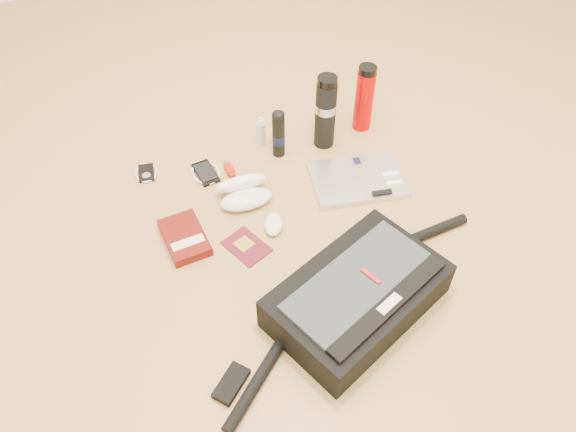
{
  "coord_description": "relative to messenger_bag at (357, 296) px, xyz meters",
  "views": [
    {
      "loc": [
        -0.45,
        -1.08,
        1.43
      ],
      "look_at": [
        -0.02,
        0.05,
        0.06
      ],
      "focal_mm": 35.0,
      "sensor_mm": 36.0,
      "label": 1
    }
  ],
  "objects": [
    {
      "name": "ground",
      "position": [
        -0.05,
        0.31,
        -0.07
      ],
      "size": [
        4.0,
        4.0,
        0.0
      ],
      "primitive_type": "plane",
      "color": "tan",
      "rests_on": "ground"
    },
    {
      "name": "messenger_bag",
      "position": [
        0.0,
        0.0,
        0.0
      ],
      "size": [
        0.96,
        0.48,
        0.14
      ],
      "rotation": [
        0.0,
        0.0,
        0.4
      ],
      "color": "black",
      "rests_on": "ground"
    },
    {
      "name": "laptop",
      "position": [
        0.24,
        0.48,
        -0.05
      ],
      "size": [
        0.36,
        0.28,
        0.03
      ],
      "rotation": [
        0.0,
        0.0,
        -0.16
      ],
      "color": "silver",
      "rests_on": "ground"
    },
    {
      "name": "book",
      "position": [
        -0.41,
        0.43,
        -0.05
      ],
      "size": [
        0.14,
        0.2,
        0.04
      ],
      "rotation": [
        0.0,
        0.0,
        0.09
      ],
      "color": "#4F0D08",
      "rests_on": "ground"
    },
    {
      "name": "passport",
      "position": [
        -0.23,
        0.34,
        -0.06
      ],
      "size": [
        0.15,
        0.17,
        0.01
      ],
      "rotation": [
        0.0,
        0.0,
        0.42
      ],
      "color": "#540E1D",
      "rests_on": "ground"
    },
    {
      "name": "mouse",
      "position": [
        -0.12,
        0.38,
        -0.05
      ],
      "size": [
        0.09,
        0.12,
        0.03
      ],
      "rotation": [
        0.0,
        0.0,
        -0.37
      ],
      "color": "white",
      "rests_on": "ground"
    },
    {
      "name": "sunglasses_case",
      "position": [
        -0.17,
        0.54,
        -0.03
      ],
      "size": [
        0.19,
        0.16,
        0.11
      ],
      "rotation": [
        0.0,
        0.0,
        -0.03
      ],
      "color": "silver",
      "rests_on": "ground"
    },
    {
      "name": "ipod",
      "position": [
        -0.47,
        0.79,
        -0.06
      ],
      "size": [
        0.09,
        0.1,
        0.01
      ],
      "rotation": [
        0.0,
        0.0,
        -0.14
      ],
      "color": "black",
      "rests_on": "ground"
    },
    {
      "name": "phone",
      "position": [
        -0.27,
        0.71,
        -0.06
      ],
      "size": [
        0.11,
        0.13,
        0.01
      ],
      "rotation": [
        0.0,
        0.0,
        0.13
      ],
      "color": "black",
      "rests_on": "ground"
    },
    {
      "name": "inhaler",
      "position": [
        -0.18,
        0.69,
        -0.05
      ],
      "size": [
        0.03,
        0.09,
        0.02
      ],
      "rotation": [
        0.0,
        0.0,
        0.04
      ],
      "color": "#B01609",
      "rests_on": "ground"
    },
    {
      "name": "spray_bottle",
      "position": [
        -0.02,
        0.8,
        -0.01
      ],
      "size": [
        0.03,
        0.03,
        0.12
      ],
      "rotation": [
        0.0,
        0.0,
        -0.03
      ],
      "color": "#90B8C7",
      "rests_on": "ground"
    },
    {
      "name": "aerosol_can",
      "position": [
        0.02,
        0.72,
        0.03
      ],
      "size": [
        0.05,
        0.05,
        0.2
      ],
      "rotation": [
        0.0,
        0.0,
        0.05
      ],
      "color": "black",
      "rests_on": "ground"
    },
    {
      "name": "thermos_black",
      "position": [
        0.2,
        0.72,
        0.08
      ],
      "size": [
        0.08,
        0.08,
        0.3
      ],
      "rotation": [
        0.0,
        0.0,
        -0.04
      ],
      "color": "black",
      "rests_on": "ground"
    },
    {
      "name": "thermos_red",
      "position": [
        0.38,
        0.76,
        0.07
      ],
      "size": [
        0.08,
        0.08,
        0.27
      ],
      "rotation": [
        0.0,
        0.0,
        0.12
      ],
      "color": "#B10200",
      "rests_on": "ground"
    }
  ]
}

